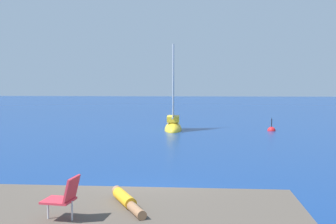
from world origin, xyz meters
TOP-DOWN VIEW (x-y plane):
  - ground_plane at (0.00, 0.00)m, footprint 160.00×160.00m
  - sailboat_near at (0.11, 17.22)m, footprint 1.26×3.58m
  - person_sunbather at (0.11, -3.36)m, footprint 0.92×1.63m
  - beach_chair at (-0.87, -4.27)m, footprint 0.66×0.56m
  - marker_buoy at (6.89, 17.17)m, footprint 0.56×0.56m

SIDE VIEW (x-z plane):
  - ground_plane at x=0.00m, z-range 0.00..0.00m
  - marker_buoy at x=6.89m, z-range -0.56..0.57m
  - sailboat_near at x=0.11m, z-range -2.94..3.65m
  - person_sunbather at x=0.11m, z-range 0.91..1.16m
  - beach_chair at x=-0.87m, z-range 0.97..1.76m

